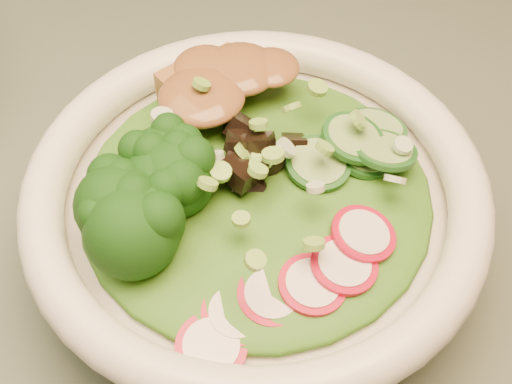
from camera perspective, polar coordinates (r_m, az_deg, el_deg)
dining_table at (r=0.64m, az=-6.74°, el=-7.52°), size 1.20×0.80×0.75m
salad_bowl at (r=0.49m, az=0.00°, el=-1.58°), size 0.31×0.31×0.08m
lettuce_bed at (r=0.47m, az=0.00°, el=0.08°), size 0.23×0.23×0.03m
broccoli_florets at (r=0.44m, az=-8.59°, el=-1.20°), size 0.11×0.10×0.05m
radish_slices at (r=0.42m, az=4.08°, el=-6.87°), size 0.13×0.07×0.02m
cucumber_slices at (r=0.48m, az=8.45°, el=3.50°), size 0.10×0.10×0.04m
mushroom_heap at (r=0.46m, az=-0.61°, el=2.63°), size 0.10×0.10×0.05m
tofu_cubes at (r=0.50m, az=-2.72°, el=7.20°), size 0.12×0.09×0.04m
peanut_sauce at (r=0.49m, az=-2.79°, el=8.43°), size 0.08×0.06×0.02m
scallion_garnish at (r=0.45m, az=0.00°, el=2.33°), size 0.22×0.22×0.03m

